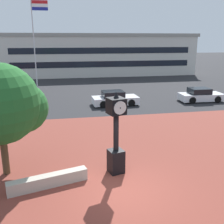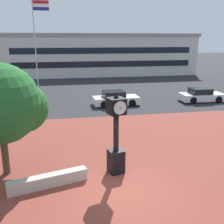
{
  "view_description": "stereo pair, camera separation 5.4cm",
  "coord_description": "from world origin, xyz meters",
  "px_view_note": "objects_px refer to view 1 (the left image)",
  "views": [
    {
      "loc": [
        -2.09,
        -8.98,
        5.75
      ],
      "look_at": [
        -0.13,
        1.49,
        2.8
      ],
      "focal_mm": 42.34,
      "sensor_mm": 36.0,
      "label": 1
    },
    {
      "loc": [
        -2.04,
        -8.99,
        5.75
      ],
      "look_at": [
        -0.13,
        1.49,
        2.8
      ],
      "focal_mm": 42.34,
      "sensor_mm": 36.0,
      "label": 2
    }
  ],
  "objects_px": {
    "street_clock": "(116,136)",
    "car_street_far": "(115,99)",
    "car_street_near": "(200,95)",
    "plaza_tree": "(4,105)",
    "civic_building": "(99,54)",
    "flagpole_primary": "(35,37)"
  },
  "relations": [
    {
      "from": "car_street_near",
      "to": "flagpole_primary",
      "type": "bearing_deg",
      "value": -118.22
    },
    {
      "from": "car_street_near",
      "to": "car_street_far",
      "type": "height_order",
      "value": "same"
    },
    {
      "from": "street_clock",
      "to": "flagpole_primary",
      "type": "xyz_separation_m",
      "value": [
        -4.9,
        21.08,
        4.3
      ]
    },
    {
      "from": "street_clock",
      "to": "car_street_near",
      "type": "bearing_deg",
      "value": 33.28
    },
    {
      "from": "civic_building",
      "to": "car_street_near",
      "type": "bearing_deg",
      "value": -74.21
    },
    {
      "from": "car_street_far",
      "to": "civic_building",
      "type": "distance_m",
      "value": 23.38
    },
    {
      "from": "plaza_tree",
      "to": "flagpole_primary",
      "type": "height_order",
      "value": "flagpole_primary"
    },
    {
      "from": "street_clock",
      "to": "civic_building",
      "type": "bearing_deg",
      "value": 67.85
    },
    {
      "from": "plaza_tree",
      "to": "car_street_near",
      "type": "relative_size",
      "value": 1.19
    },
    {
      "from": "plaza_tree",
      "to": "flagpole_primary",
      "type": "distance_m",
      "value": 20.41
    },
    {
      "from": "car_street_near",
      "to": "car_street_far",
      "type": "relative_size",
      "value": 0.98
    },
    {
      "from": "street_clock",
      "to": "car_street_far",
      "type": "distance_m",
      "value": 12.53
    },
    {
      "from": "street_clock",
      "to": "car_street_near",
      "type": "distance_m",
      "value": 16.26
    },
    {
      "from": "street_clock",
      "to": "plaza_tree",
      "type": "relative_size",
      "value": 0.75
    },
    {
      "from": "car_street_far",
      "to": "flagpole_primary",
      "type": "xyz_separation_m",
      "value": [
        -7.27,
        8.83,
        5.44
      ]
    },
    {
      "from": "car_street_near",
      "to": "car_street_far",
      "type": "xyz_separation_m",
      "value": [
        -8.33,
        0.05,
        0.0
      ]
    },
    {
      "from": "flagpole_primary",
      "to": "civic_building",
      "type": "bearing_deg",
      "value": 57.77
    },
    {
      "from": "plaza_tree",
      "to": "car_street_near",
      "type": "distance_m",
      "value": 19.19
    },
    {
      "from": "civic_building",
      "to": "car_street_far",
      "type": "bearing_deg",
      "value": -94.36
    },
    {
      "from": "street_clock",
      "to": "car_street_far",
      "type": "relative_size",
      "value": 0.88
    },
    {
      "from": "street_clock",
      "to": "flagpole_primary",
      "type": "distance_m",
      "value": 22.07
    },
    {
      "from": "street_clock",
      "to": "civic_building",
      "type": "height_order",
      "value": "civic_building"
    }
  ]
}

